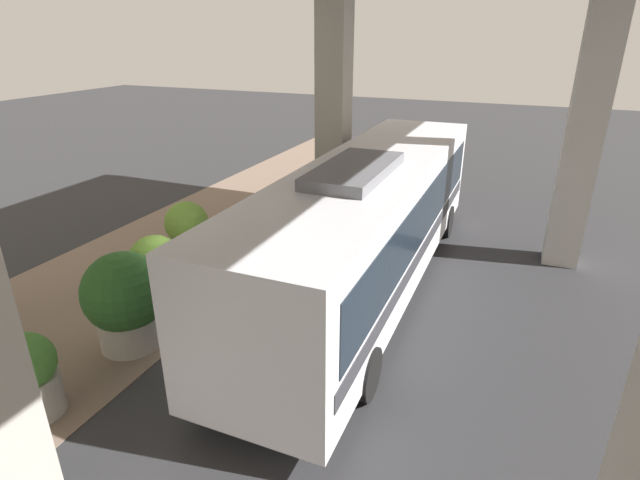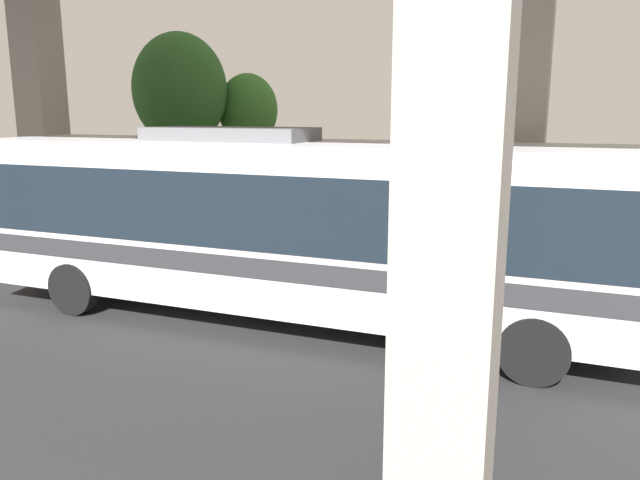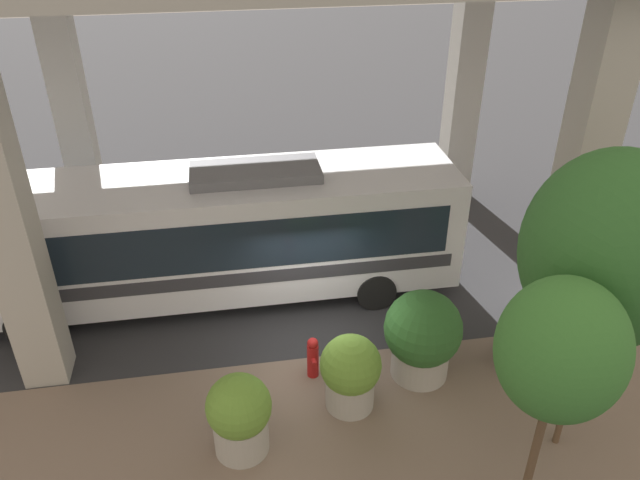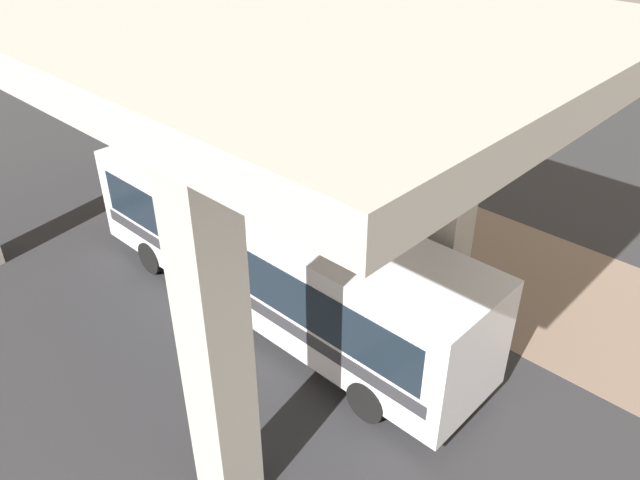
{
  "view_description": "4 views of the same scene",
  "coord_description": "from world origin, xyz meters",
  "px_view_note": "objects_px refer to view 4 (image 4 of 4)",
  "views": [
    {
      "loc": [
        6.2,
        -8.76,
        6.13
      ],
      "look_at": [
        1.78,
        1.77,
        1.31
      ],
      "focal_mm": 28.0,
      "sensor_mm": 36.0,
      "label": 1
    },
    {
      "loc": [
        12.98,
        6.86,
        3.82
      ],
      "look_at": [
        -0.31,
        1.48,
        0.83
      ],
      "focal_mm": 35.0,
      "sensor_mm": 36.0,
      "label": 2
    },
    {
      "loc": [
        -10.67,
        1.73,
        9.67
      ],
      "look_at": [
        1.84,
        -0.37,
        2.01
      ],
      "focal_mm": 35.0,
      "sensor_mm": 36.0,
      "label": 3
    },
    {
      "loc": [
        11.95,
        12.47,
        10.72
      ],
      "look_at": [
        0.55,
        1.71,
        0.94
      ],
      "focal_mm": 35.0,
      "sensor_mm": 36.0,
      "label": 4
    }
  ],
  "objects_px": {
    "bus": "(273,250)",
    "planter_middle": "(384,209)",
    "street_tree_near": "(330,74)",
    "planter_front": "(316,195)",
    "street_tree_far": "(272,59)",
    "planter_extra": "(267,181)",
    "fire_hydrant": "(309,221)",
    "planter_back": "(228,168)"
  },
  "relations": [
    {
      "from": "bus",
      "to": "planter_middle",
      "type": "distance_m",
      "value": 5.32
    },
    {
      "from": "planter_middle",
      "to": "street_tree_near",
      "type": "bearing_deg",
      "value": -117.28
    },
    {
      "from": "planter_front",
      "to": "planter_middle",
      "type": "height_order",
      "value": "planter_middle"
    },
    {
      "from": "bus",
      "to": "street_tree_near",
      "type": "relative_size",
      "value": 2.48
    },
    {
      "from": "planter_front",
      "to": "street_tree_far",
      "type": "height_order",
      "value": "street_tree_far"
    },
    {
      "from": "planter_extra",
      "to": "street_tree_near",
      "type": "height_order",
      "value": "street_tree_near"
    },
    {
      "from": "planter_middle",
      "to": "fire_hydrant",
      "type": "bearing_deg",
      "value": -43.24
    },
    {
      "from": "street_tree_near",
      "to": "planter_front",
      "type": "bearing_deg",
      "value": 36.05
    },
    {
      "from": "bus",
      "to": "planter_extra",
      "type": "relative_size",
      "value": 5.88
    },
    {
      "from": "fire_hydrant",
      "to": "planter_middle",
      "type": "relative_size",
      "value": 0.59
    },
    {
      "from": "planter_extra",
      "to": "planter_middle",
      "type": "bearing_deg",
      "value": 109.95
    },
    {
      "from": "bus",
      "to": "planter_middle",
      "type": "xyz_separation_m",
      "value": [
        -5.21,
        -0.39,
        -1.01
      ]
    },
    {
      "from": "planter_middle",
      "to": "street_tree_far",
      "type": "bearing_deg",
      "value": -98.13
    },
    {
      "from": "street_tree_near",
      "to": "street_tree_far",
      "type": "height_order",
      "value": "street_tree_far"
    },
    {
      "from": "street_tree_far",
      "to": "fire_hydrant",
      "type": "bearing_deg",
      "value": 59.08
    },
    {
      "from": "planter_front",
      "to": "planter_extra",
      "type": "relative_size",
      "value": 0.82
    },
    {
      "from": "fire_hydrant",
      "to": "planter_extra",
      "type": "bearing_deg",
      "value": -97.82
    },
    {
      "from": "fire_hydrant",
      "to": "planter_back",
      "type": "relative_size",
      "value": 0.66
    },
    {
      "from": "planter_back",
      "to": "planter_front",
      "type": "bearing_deg",
      "value": 98.37
    },
    {
      "from": "street_tree_far",
      "to": "bus",
      "type": "bearing_deg",
      "value": 46.61
    },
    {
      "from": "bus",
      "to": "planter_extra",
      "type": "height_order",
      "value": "bus"
    },
    {
      "from": "bus",
      "to": "fire_hydrant",
      "type": "distance_m",
      "value": 4.25
    },
    {
      "from": "bus",
      "to": "fire_hydrant",
      "type": "bearing_deg",
      "value": -149.32
    },
    {
      "from": "bus",
      "to": "planter_back",
      "type": "xyz_separation_m",
      "value": [
        -3.85,
        -6.62,
        -1.12
      ]
    },
    {
      "from": "bus",
      "to": "street_tree_near",
      "type": "height_order",
      "value": "street_tree_near"
    },
    {
      "from": "planter_back",
      "to": "planter_extra",
      "type": "height_order",
      "value": "planter_extra"
    },
    {
      "from": "bus",
      "to": "planter_front",
      "type": "bearing_deg",
      "value": -148.94
    },
    {
      "from": "planter_front",
      "to": "planter_middle",
      "type": "relative_size",
      "value": 0.98
    },
    {
      "from": "planter_front",
      "to": "street_tree_near",
      "type": "height_order",
      "value": "street_tree_near"
    },
    {
      "from": "planter_front",
      "to": "fire_hydrant",
      "type": "bearing_deg",
      "value": 32.38
    },
    {
      "from": "planter_front",
      "to": "planter_middle",
      "type": "distance_m",
      "value": 2.4
    },
    {
      "from": "bus",
      "to": "planter_middle",
      "type": "bearing_deg",
      "value": -175.67
    },
    {
      "from": "fire_hydrant",
      "to": "planter_middle",
      "type": "xyz_separation_m",
      "value": [
        -1.76,
        1.65,
        0.38
      ]
    },
    {
      "from": "street_tree_far",
      "to": "planter_extra",
      "type": "bearing_deg",
      "value": 41.81
    },
    {
      "from": "fire_hydrant",
      "to": "planter_back",
      "type": "xyz_separation_m",
      "value": [
        -0.39,
        -4.57,
        0.27
      ]
    },
    {
      "from": "planter_back",
      "to": "street_tree_near",
      "type": "relative_size",
      "value": 0.32
    },
    {
      "from": "planter_extra",
      "to": "street_tree_near",
      "type": "bearing_deg",
      "value": -171.29
    },
    {
      "from": "fire_hydrant",
      "to": "street_tree_far",
      "type": "height_order",
      "value": "street_tree_far"
    },
    {
      "from": "planter_front",
      "to": "planter_extra",
      "type": "height_order",
      "value": "planter_extra"
    },
    {
      "from": "planter_middle",
      "to": "planter_back",
      "type": "bearing_deg",
      "value": -77.62
    },
    {
      "from": "fire_hydrant",
      "to": "street_tree_far",
      "type": "distance_m",
      "value": 6.42
    },
    {
      "from": "fire_hydrant",
      "to": "planter_back",
      "type": "height_order",
      "value": "planter_back"
    }
  ]
}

